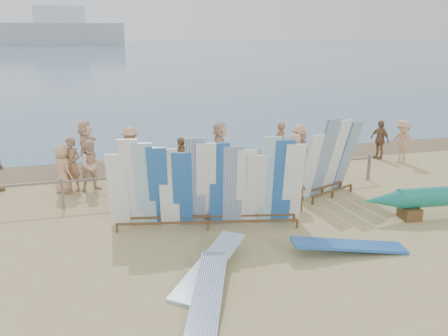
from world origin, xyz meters
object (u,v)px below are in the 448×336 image
object	(u,v)px
stroller	(242,173)
beachgoer_10	(380,140)
beachgoer_3	(131,152)
vendor_table	(288,197)
beachgoer_9	(298,146)
main_surfboard_rack	(208,187)
beachgoer_7	(280,145)
beachgoer_8	(303,152)
beachgoer_4	(181,160)
beach_chair_right	(209,180)
side_surfboard_rack	(330,161)
beachgoer_11	(86,145)
beach_chair_left	(217,177)
beachgoer_2	(93,165)
beachgoer_0	(63,169)
flat_board_e	(208,298)
beachgoer_5	(220,146)
beachgoer_1	(72,164)
flat_board_d	(348,252)
beachgoer_6	(295,155)
beachgoer_extra_0	(402,142)
flat_board_b	(210,273)

from	to	relation	value
stroller	beachgoer_10	size ratio (longest dim) A/B	0.63
beachgoer_3	vendor_table	bearing A→B (deg)	157.18
vendor_table	beachgoer_9	world-z (taller)	beachgoer_9
main_surfboard_rack	beachgoer_7	bearing A→B (deg)	63.12
main_surfboard_rack	beachgoer_8	bearing A→B (deg)	53.10
beachgoer_4	beachgoer_7	bearing A→B (deg)	86.50
beach_chair_right	beachgoer_8	distance (m)	3.71
beachgoer_8	main_surfboard_rack	bearing A→B (deg)	-123.01
beachgoer_8	side_surfboard_rack	bearing A→B (deg)	-80.04
main_surfboard_rack	beachgoer_11	distance (m)	7.18
beach_chair_left	stroller	world-z (taller)	stroller
beachgoer_9	beachgoer_2	bearing A→B (deg)	56.28
beachgoer_0	beach_chair_right	bearing A→B (deg)	-131.03
vendor_table	beachgoer_0	xyz separation A→B (m)	(-6.26, 3.33, 0.39)
flat_board_e	beachgoer_5	bearing A→B (deg)	93.40
beachgoer_10	beachgoer_7	size ratio (longest dim) A/B	0.92
beachgoer_10	beachgoer_0	xyz separation A→B (m)	(-12.05, -1.00, -0.00)
beach_chair_left	beachgoer_1	bearing A→B (deg)	174.87
side_surfboard_rack	beachgoer_4	xyz separation A→B (m)	(-4.11, 2.67, -0.37)
beachgoer_7	beachgoer_2	size ratio (longest dim) A/B	1.02
flat_board_e	stroller	xyz separation A→B (m)	(2.79, 6.63, 0.40)
beachgoer_11	beachgoer_9	bearing A→B (deg)	-94.03
flat_board_e	beachgoer_9	bearing A→B (deg)	75.93
beachgoer_1	beachgoer_11	world-z (taller)	beachgoer_11
main_surfboard_rack	beachgoer_1	size ratio (longest dim) A/B	2.82
flat_board_d	beachgoer_7	xyz separation A→B (m)	(1.18, 7.25, 0.85)
stroller	beachgoer_7	world-z (taller)	beachgoer_7
beachgoer_9	beachgoer_5	bearing A→B (deg)	43.95
beachgoer_8	stroller	bearing A→B (deg)	-150.32
beach_chair_right	beachgoer_8	bearing A→B (deg)	-27.02
beachgoer_6	beachgoer_7	size ratio (longest dim) A/B	0.91
beachgoer_4	beachgoer_3	world-z (taller)	beachgoer_3
beachgoer_9	beachgoer_extra_0	bearing A→B (deg)	-138.70
beach_chair_right	beachgoer_0	world-z (taller)	beachgoer_0
stroller	beachgoer_3	size ratio (longest dim) A/B	0.55
beachgoer_10	beachgoer_0	distance (m)	12.09
flat_board_b	beachgoer_3	xyz separation A→B (m)	(-0.97, 7.62, 0.89)
beachgoer_10	beachgoer_5	bearing A→B (deg)	-105.13
stroller	beachgoer_0	distance (m)	5.78
flat_board_d	beachgoer_7	bearing A→B (deg)	0.18
beachgoer_5	beachgoer_7	size ratio (longest dim) A/B	1.06
stroller	beachgoer_1	size ratio (longest dim) A/B	0.56
beachgoer_9	flat_board_d	bearing A→B (deg)	124.93
flat_board_b	beachgoer_1	size ratio (longest dim) A/B	1.53
beach_chair_left	beachgoer_1	distance (m)	4.68
flat_board_e	beachgoer_extra_0	xyz separation A→B (m)	(9.60, 7.54, 0.85)
beach_chair_right	beachgoer_6	bearing A→B (deg)	-29.41
side_surfboard_rack	flat_board_e	distance (m)	6.98
beach_chair_right	beachgoer_10	size ratio (longest dim) A/B	0.59
beachgoer_extra_0	beachgoer_4	xyz separation A→B (m)	(-8.71, -0.12, -0.07)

